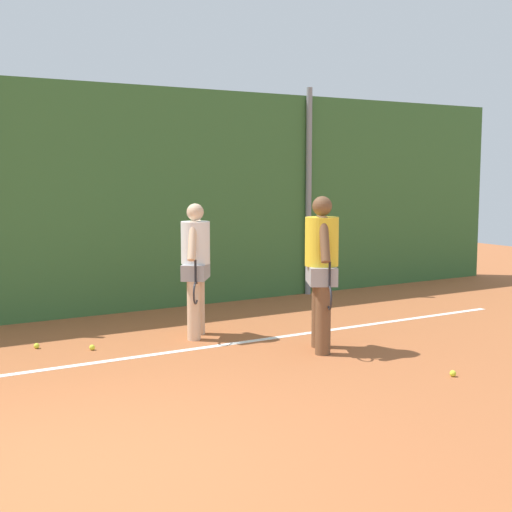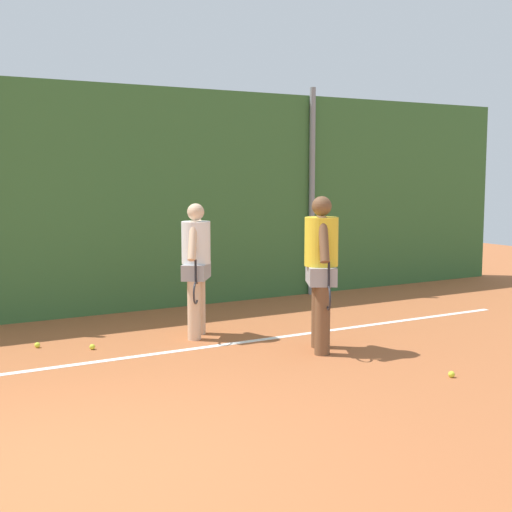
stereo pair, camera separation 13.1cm
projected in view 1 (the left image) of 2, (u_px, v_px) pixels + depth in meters
The scene contains 7 objects.
ground_plane at pixel (10, 410), 6.31m from camera, with size 30.59×30.59×0.00m, color #A85B33.
fence_post_right at pixel (309, 192), 12.12m from camera, with size 0.10×0.10×3.49m, color gray.
player_foreground_near at pixel (322, 265), 8.29m from camera, with size 0.52×0.77×1.81m.
player_midcourt at pixel (196, 263), 9.00m from camera, with size 0.53×0.68×1.70m.
tennis_ball_1 at pixel (37, 346), 8.50m from camera, with size 0.07×0.07×0.07m, color #CCDB33.
tennis_ball_3 at pixel (92, 347), 8.42m from camera, with size 0.07×0.07×0.07m, color #CCDB33.
tennis_ball_5 at pixel (453, 373), 7.33m from camera, with size 0.07×0.07×0.07m, color #CCDB33.
Camera 1 is at (-1.27, -4.78, 2.08)m, focal length 50.24 mm.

